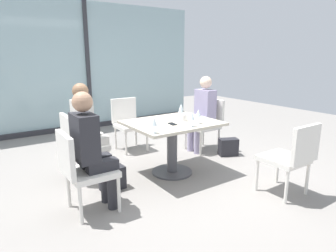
{
  "coord_description": "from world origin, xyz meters",
  "views": [
    {
      "loc": [
        -2.2,
        -3.13,
        1.6
      ],
      "look_at": [
        0.0,
        0.1,
        0.65
      ],
      "focal_mm": 31.34,
      "sensor_mm": 36.0,
      "label": 1
    }
  ],
  "objects_px": {
    "person_far_right": "(202,110)",
    "coffee_cup": "(184,118)",
    "wine_glass_4": "(154,122)",
    "handbag_1": "(228,147)",
    "wine_glass_2": "(198,113)",
    "chair_side_end": "(82,167)",
    "person_side_end": "(91,146)",
    "chair_near_window": "(128,121)",
    "wine_glass_0": "(192,116)",
    "chair_far_right": "(207,121)",
    "dining_table_main": "(172,135)",
    "wine_glass_1": "(181,107)",
    "cell_phone_on_table": "(172,124)",
    "chair_front_right": "(292,155)",
    "wine_glass_3": "(181,110)",
    "handbag_0": "(112,178)",
    "person_far_left": "(87,126)",
    "chair_far_left": "(80,142)"
  },
  "relations": [
    {
      "from": "chair_front_right",
      "to": "coffee_cup",
      "type": "relative_size",
      "value": 9.67
    },
    {
      "from": "dining_table_main",
      "to": "cell_phone_on_table",
      "type": "xyz_separation_m",
      "value": [
        -0.08,
        -0.12,
        0.19
      ]
    },
    {
      "from": "dining_table_main",
      "to": "wine_glass_3",
      "type": "relative_size",
      "value": 6.32
    },
    {
      "from": "chair_front_right",
      "to": "chair_near_window",
      "type": "xyz_separation_m",
      "value": [
        -0.73,
        2.64,
        0.0
      ]
    },
    {
      "from": "wine_glass_1",
      "to": "handbag_0",
      "type": "distance_m",
      "value": 1.43
    },
    {
      "from": "cell_phone_on_table",
      "to": "handbag_1",
      "type": "height_order",
      "value": "cell_phone_on_table"
    },
    {
      "from": "chair_far_left",
      "to": "chair_side_end",
      "type": "distance_m",
      "value": 0.91
    },
    {
      "from": "coffee_cup",
      "to": "cell_phone_on_table",
      "type": "distance_m",
      "value": 0.25
    },
    {
      "from": "wine_glass_0",
      "to": "wine_glass_3",
      "type": "relative_size",
      "value": 1.0
    },
    {
      "from": "chair_side_end",
      "to": "cell_phone_on_table",
      "type": "bearing_deg",
      "value": 10.1
    },
    {
      "from": "chair_far_left",
      "to": "chair_front_right",
      "type": "bearing_deg",
      "value": -45.4
    },
    {
      "from": "dining_table_main",
      "to": "person_far_right",
      "type": "relative_size",
      "value": 0.93
    },
    {
      "from": "wine_glass_1",
      "to": "wine_glass_4",
      "type": "height_order",
      "value": "same"
    },
    {
      "from": "person_far_left",
      "to": "wine_glass_2",
      "type": "xyz_separation_m",
      "value": [
        1.21,
        -0.79,
        0.16
      ]
    },
    {
      "from": "chair_front_right",
      "to": "cell_phone_on_table",
      "type": "bearing_deg",
      "value": 124.08
    },
    {
      "from": "person_side_end",
      "to": "handbag_0",
      "type": "bearing_deg",
      "value": 43.66
    },
    {
      "from": "wine_glass_4",
      "to": "wine_glass_2",
      "type": "bearing_deg",
      "value": 7.9
    },
    {
      "from": "dining_table_main",
      "to": "handbag_0",
      "type": "height_order",
      "value": "dining_table_main"
    },
    {
      "from": "chair_side_end",
      "to": "person_far_left",
      "type": "relative_size",
      "value": 0.69
    },
    {
      "from": "person_side_end",
      "to": "chair_near_window",
      "type": "bearing_deg",
      "value": 53.26
    },
    {
      "from": "chair_far_left",
      "to": "wine_glass_3",
      "type": "xyz_separation_m",
      "value": [
        1.29,
        -0.45,
        0.37
      ]
    },
    {
      "from": "chair_front_right",
      "to": "chair_side_end",
      "type": "bearing_deg",
      "value": 154.99
    },
    {
      "from": "person_side_end",
      "to": "cell_phone_on_table",
      "type": "bearing_deg",
      "value": 11.02
    },
    {
      "from": "wine_glass_4",
      "to": "cell_phone_on_table",
      "type": "relative_size",
      "value": 1.28
    },
    {
      "from": "chair_far_left",
      "to": "wine_glass_1",
      "type": "xyz_separation_m",
      "value": [
        1.4,
        -0.3,
        0.37
      ]
    },
    {
      "from": "chair_far_right",
      "to": "wine_glass_1",
      "type": "relative_size",
      "value": 4.7
    },
    {
      "from": "person_side_end",
      "to": "wine_glass_1",
      "type": "height_order",
      "value": "person_side_end"
    },
    {
      "from": "chair_far_left",
      "to": "person_side_end",
      "type": "relative_size",
      "value": 0.69
    },
    {
      "from": "person_far_right",
      "to": "chair_far_right",
      "type": "bearing_deg",
      "value": 0.0
    },
    {
      "from": "chair_side_end",
      "to": "handbag_1",
      "type": "height_order",
      "value": "chair_side_end"
    },
    {
      "from": "chair_near_window",
      "to": "wine_glass_0",
      "type": "xyz_separation_m",
      "value": [
        0.04,
        -1.69,
        0.37
      ]
    },
    {
      "from": "person_far_left",
      "to": "coffee_cup",
      "type": "xyz_separation_m",
      "value": [
        1.14,
        -0.58,
        0.08
      ]
    },
    {
      "from": "wine_glass_2",
      "to": "coffee_cup",
      "type": "xyz_separation_m",
      "value": [
        -0.07,
        0.21,
        -0.09
      ]
    },
    {
      "from": "dining_table_main",
      "to": "wine_glass_4",
      "type": "xyz_separation_m",
      "value": [
        -0.51,
        -0.37,
        0.32
      ]
    },
    {
      "from": "person_far_right",
      "to": "coffee_cup",
      "type": "bearing_deg",
      "value": -145.03
    },
    {
      "from": "person_side_end",
      "to": "handbag_0",
      "type": "xyz_separation_m",
      "value": [
        0.35,
        0.34,
        -0.56
      ]
    },
    {
      "from": "chair_far_right",
      "to": "dining_table_main",
      "type": "bearing_deg",
      "value": -154.37
    },
    {
      "from": "chair_side_end",
      "to": "chair_front_right",
      "type": "xyz_separation_m",
      "value": [
        2.08,
        -0.97,
        0.0
      ]
    },
    {
      "from": "wine_glass_3",
      "to": "coffee_cup",
      "type": "relative_size",
      "value": 2.06
    },
    {
      "from": "dining_table_main",
      "to": "cell_phone_on_table",
      "type": "bearing_deg",
      "value": -124.13
    },
    {
      "from": "cell_phone_on_table",
      "to": "chair_near_window",
      "type": "bearing_deg",
      "value": 93.49
    },
    {
      "from": "chair_front_right",
      "to": "handbag_0",
      "type": "relative_size",
      "value": 2.9
    },
    {
      "from": "chair_front_right",
      "to": "wine_glass_1",
      "type": "height_order",
      "value": "wine_glass_1"
    },
    {
      "from": "person_far_left",
      "to": "chair_side_end",
      "type": "bearing_deg",
      "value": -113.18
    },
    {
      "from": "chair_side_end",
      "to": "wine_glass_2",
      "type": "height_order",
      "value": "wine_glass_2"
    },
    {
      "from": "wine_glass_4",
      "to": "handbag_1",
      "type": "bearing_deg",
      "value": 14.86
    },
    {
      "from": "chair_near_window",
      "to": "person_far_left",
      "type": "distance_m",
      "value": 1.28
    },
    {
      "from": "handbag_1",
      "to": "person_side_end",
      "type": "bearing_deg",
      "value": -146.9
    },
    {
      "from": "coffee_cup",
      "to": "wine_glass_2",
      "type": "bearing_deg",
      "value": -72.0
    },
    {
      "from": "chair_far_left",
      "to": "wine_glass_4",
      "type": "bearing_deg",
      "value": -56.9
    }
  ]
}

